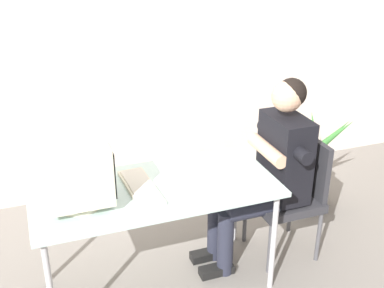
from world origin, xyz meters
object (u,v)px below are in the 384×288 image
Objects in this scene: desk at (155,195)px; office_chair at (292,190)px; person_seated at (269,167)px; potted_plant at (310,171)px; keyboard at (141,187)px; crt_monitor at (77,172)px.

office_chair reaches higher than desk.
person_seated is at bearing 3.09° from desk.
office_chair is (1.01, 0.04, -0.19)m from desk.
desk is at bearing -160.61° from potted_plant.
office_chair is at bearing 2.49° from desk.
keyboard is at bearing -177.14° from person_seated.
potted_plant is (0.67, 0.48, -0.39)m from person_seated.
keyboard is (-0.09, -0.00, 0.07)m from desk.
keyboard is at bearing -179.28° from desk.
crt_monitor is at bearing -175.85° from person_seated.
crt_monitor is 0.79× the size of keyboard.
crt_monitor is 1.54m from office_chair.
crt_monitor is 2.12m from potted_plant.
crt_monitor reaches higher than desk.
person_seated is at bearing 4.15° from crt_monitor.
keyboard is at bearing -161.59° from potted_plant.
desk is 1.03m from office_chair.
office_chair is at bearing 2.35° from keyboard.
desk is 1.13× the size of person_seated.
person_seated reaches higher than keyboard.
crt_monitor is 0.42m from keyboard.
person_seated is at bearing -144.53° from potted_plant.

